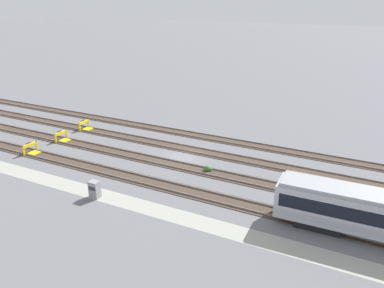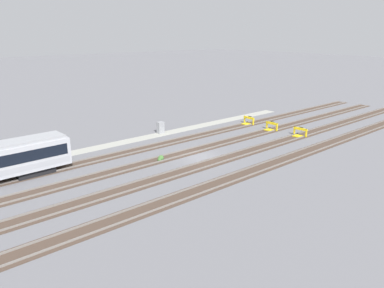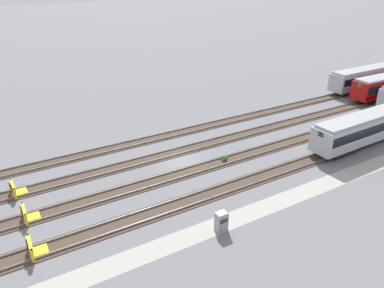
% 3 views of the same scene
% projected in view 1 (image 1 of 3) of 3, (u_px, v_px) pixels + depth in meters
% --- Properties ---
extents(ground_plane, '(400.00, 400.00, 0.00)m').
position_uv_depth(ground_plane, '(183.00, 157.00, 42.34)').
color(ground_plane, slate).
extents(service_walkway, '(54.00, 2.00, 0.01)m').
position_uv_depth(service_walkway, '(126.00, 202.00, 33.28)').
color(service_walkway, '#9E9E93').
rests_on(service_walkway, ground).
extents(rail_track_nearest, '(90.00, 2.23, 0.21)m').
position_uv_depth(rail_track_nearest, '(150.00, 182.00, 36.67)').
color(rail_track_nearest, '#47382D').
rests_on(rail_track_nearest, ground).
extents(rail_track_near_inner, '(90.00, 2.24, 0.21)m').
position_uv_depth(rail_track_near_inner, '(173.00, 164.00, 40.44)').
color(rail_track_near_inner, '#47382D').
rests_on(rail_track_near_inner, ground).
extents(rail_track_middle, '(90.00, 2.24, 0.21)m').
position_uv_depth(rail_track_middle, '(192.00, 150.00, 44.21)').
color(rail_track_middle, '#47382D').
rests_on(rail_track_middle, ground).
extents(rail_track_far_inner, '(90.00, 2.23, 0.21)m').
position_uv_depth(rail_track_far_inner, '(207.00, 137.00, 47.99)').
color(rail_track_far_inner, '#47382D').
rests_on(rail_track_far_inner, ground).
extents(bumper_stop_nearest_track, '(1.37, 2.01, 1.22)m').
position_uv_depth(bumper_stop_nearest_track, '(32.00, 149.00, 43.10)').
color(bumper_stop_nearest_track, yellow).
rests_on(bumper_stop_nearest_track, ground).
extents(bumper_stop_near_inner_track, '(1.36, 2.00, 1.22)m').
position_uv_depth(bumper_stop_near_inner_track, '(62.00, 137.00, 46.76)').
color(bumper_stop_near_inner_track, yellow).
rests_on(bumper_stop_near_inner_track, ground).
extents(bumper_stop_middle_track, '(1.38, 2.01, 1.22)m').
position_uv_depth(bumper_stop_middle_track, '(86.00, 126.00, 50.66)').
color(bumper_stop_middle_track, yellow).
rests_on(bumper_stop_middle_track, ground).
extents(electrical_cabinet, '(0.90, 0.73, 1.60)m').
position_uv_depth(electrical_cabinet, '(95.00, 189.00, 33.74)').
color(electrical_cabinet, gray).
rests_on(electrical_cabinet, ground).
extents(weed_clump, '(0.92, 0.70, 0.64)m').
position_uv_depth(weed_clump, '(208.00, 169.00, 38.94)').
color(weed_clump, '#427033').
rests_on(weed_clump, ground).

